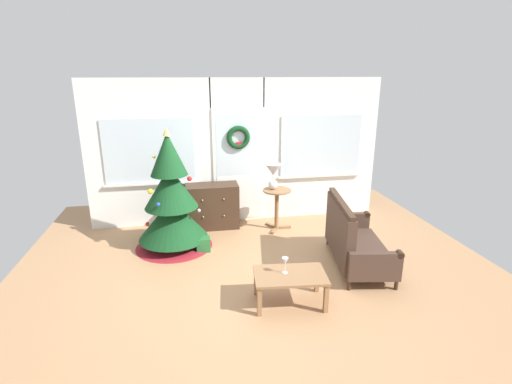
# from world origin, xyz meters

# --- Properties ---
(ground_plane) EXTENTS (6.76, 6.76, 0.00)m
(ground_plane) POSITION_xyz_m (0.00, 0.00, 0.00)
(ground_plane) COLOR #AD7F56
(back_wall_with_door) EXTENTS (5.20, 0.19, 2.55)m
(back_wall_with_door) POSITION_xyz_m (0.00, 2.08, 1.28)
(back_wall_with_door) COLOR white
(back_wall_with_door) RESTS_ON ground
(christmas_tree) EXTENTS (1.19, 1.19, 1.87)m
(christmas_tree) POSITION_xyz_m (-1.17, 1.10, 0.71)
(christmas_tree) COLOR #4C331E
(christmas_tree) RESTS_ON ground
(dresser_cabinet) EXTENTS (0.90, 0.45, 0.78)m
(dresser_cabinet) POSITION_xyz_m (-0.50, 1.79, 0.39)
(dresser_cabinet) COLOR #3D281C
(dresser_cabinet) RESTS_ON ground
(settee_sofa) EXTENTS (0.92, 1.56, 0.96)m
(settee_sofa) POSITION_xyz_m (1.34, 0.04, 0.38)
(settee_sofa) COLOR #3D281C
(settee_sofa) RESTS_ON ground
(side_table) EXTENTS (0.50, 0.48, 0.72)m
(side_table) POSITION_xyz_m (0.58, 1.49, 0.51)
(side_table) COLOR #8E6642
(side_table) RESTS_ON ground
(table_lamp) EXTENTS (0.28, 0.28, 0.44)m
(table_lamp) POSITION_xyz_m (0.52, 1.53, 1.00)
(table_lamp) COLOR silver
(table_lamp) RESTS_ON side_table
(coffee_table) EXTENTS (0.89, 0.60, 0.38)m
(coffee_table) POSITION_xyz_m (0.22, -0.74, 0.33)
(coffee_table) COLOR #8E6642
(coffee_table) RESTS_ON ground
(wine_glass) EXTENTS (0.08, 0.08, 0.20)m
(wine_glass) POSITION_xyz_m (0.17, -0.70, 0.52)
(wine_glass) COLOR silver
(wine_glass) RESTS_ON coffee_table
(gift_box) EXTENTS (0.21, 0.19, 0.21)m
(gift_box) POSITION_xyz_m (-0.72, 0.86, 0.10)
(gift_box) COLOR #266633
(gift_box) RESTS_ON ground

